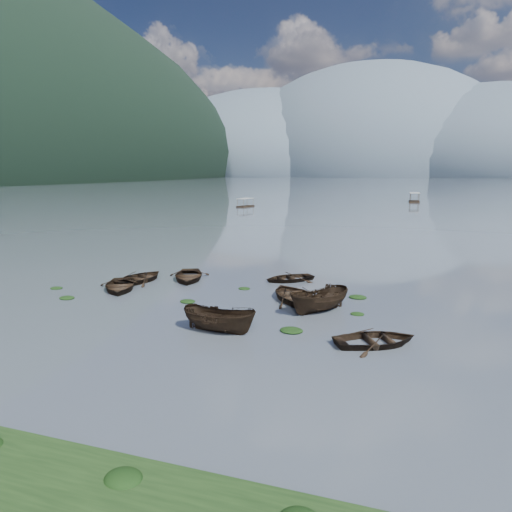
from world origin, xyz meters
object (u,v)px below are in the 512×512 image
(rowboat_0, at_px, (120,290))
(rowboat_3, at_px, (294,300))
(pontoon_left, at_px, (245,207))
(pontoon_centre, at_px, (414,202))

(rowboat_0, height_order, rowboat_3, rowboat_3)
(rowboat_0, relative_size, rowboat_3, 0.91)
(rowboat_3, bearing_deg, rowboat_0, -30.92)
(pontoon_left, distance_m, pontoon_centre, 50.58)
(rowboat_3, height_order, pontoon_centre, pontoon_centre)
(rowboat_0, bearing_deg, rowboat_3, -23.69)
(rowboat_0, distance_m, rowboat_3, 12.94)
(rowboat_3, bearing_deg, pontoon_centre, -131.58)
(rowboat_3, relative_size, pontoon_left, 0.97)
(pontoon_centre, bearing_deg, pontoon_left, -142.89)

